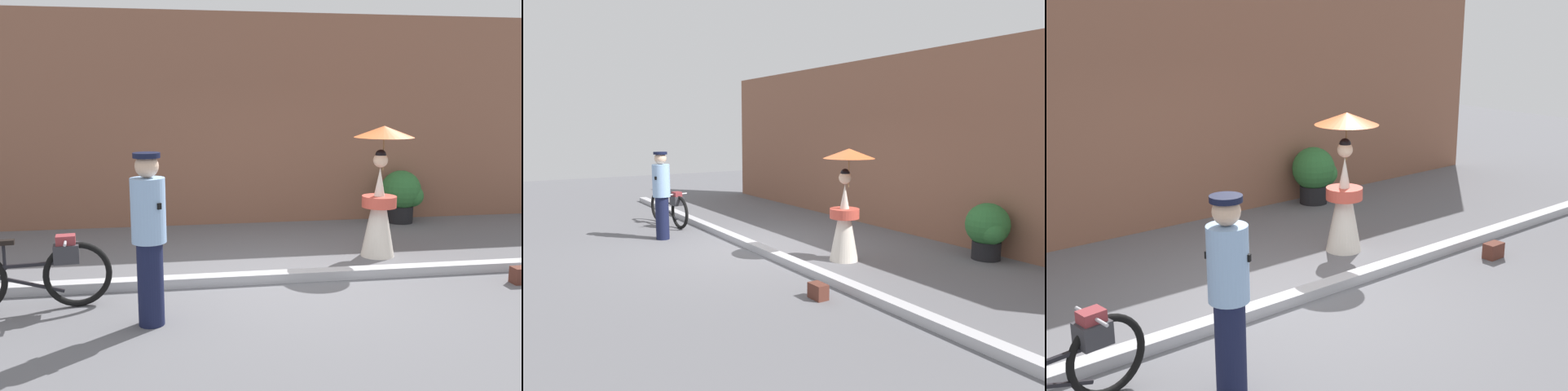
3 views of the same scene
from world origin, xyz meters
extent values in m
plane|color=slate|center=(0.00, 0.00, 0.00)|extent=(30.00, 30.00, 0.00)
cube|color=brown|center=(0.00, 3.58, 1.86)|extent=(14.00, 0.40, 3.73)
cube|color=#B2B2B7|center=(0.00, 0.00, 0.06)|extent=(14.00, 0.20, 0.12)
torus|color=black|center=(-2.44, -0.49, 0.36)|extent=(0.73, 0.16, 0.72)
torus|color=black|center=(-3.50, -0.63, 0.36)|extent=(0.73, 0.16, 0.72)
cube|color=black|center=(-2.97, -0.56, 0.51)|extent=(0.89, 0.15, 0.04)
cube|color=black|center=(-2.97, -0.56, 0.31)|extent=(0.78, 0.13, 0.28)
cylinder|color=black|center=(-3.16, -0.58, 0.62)|extent=(0.03, 0.03, 0.30)
cube|color=black|center=(-3.16, -0.58, 0.77)|extent=(0.23, 0.12, 0.05)
cylinder|color=silver|center=(-2.55, -0.50, 0.76)|extent=(0.09, 0.48, 0.03)
cube|color=#333338|center=(-2.55, -0.50, 0.61)|extent=(0.29, 0.25, 0.20)
cube|color=maroon|center=(-2.55, -0.50, 0.74)|extent=(0.22, 0.18, 0.14)
cylinder|color=#141938|center=(-1.64, -1.14, 0.43)|extent=(0.26, 0.26, 0.85)
cylinder|color=#8CB2E0|center=(-1.64, -1.14, 1.17)|extent=(0.34, 0.34, 0.64)
sphere|color=#D8B293|center=(-1.64, -1.14, 1.61)|extent=(0.23, 0.23, 0.23)
cylinder|color=black|center=(-1.64, -1.14, 1.71)|extent=(0.27, 0.27, 0.05)
cube|color=black|center=(-1.64, -1.14, 1.24)|extent=(0.27, 0.32, 0.06)
cone|color=silver|center=(1.51, 0.92, 0.64)|extent=(0.48, 0.48, 1.29)
cylinder|color=#D14C3D|center=(1.51, 0.92, 0.80)|extent=(0.49, 0.49, 0.16)
sphere|color=beige|center=(1.51, 0.92, 1.39)|extent=(0.21, 0.21, 0.21)
sphere|color=black|center=(1.51, 0.92, 1.46)|extent=(0.16, 0.16, 0.16)
cylinder|color=olive|center=(1.57, 0.96, 1.51)|extent=(0.02, 0.02, 0.55)
cone|color=orange|center=(1.57, 0.96, 1.79)|extent=(0.85, 0.85, 0.16)
cylinder|color=black|center=(2.73, 3.01, 0.15)|extent=(0.47, 0.47, 0.31)
sphere|color=#2D6B33|center=(2.73, 3.01, 0.60)|extent=(0.72, 0.72, 0.72)
sphere|color=#2D6B33|center=(2.91, 2.90, 0.51)|extent=(0.40, 0.40, 0.40)
cube|color=#592D23|center=(2.83, -0.55, 0.10)|extent=(0.26, 0.17, 0.20)
cube|color=#47241C|center=(2.83, -0.60, 0.15)|extent=(0.22, 0.06, 0.07)
camera|label=1|loc=(-1.43, -6.69, 2.26)|focal=39.24mm
camera|label=2|loc=(7.87, -4.20, 2.21)|focal=34.25mm
camera|label=3|loc=(-4.36, -5.44, 3.10)|focal=46.42mm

